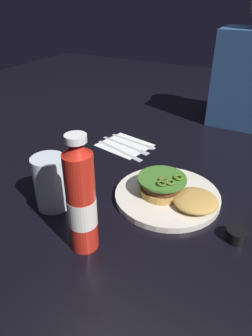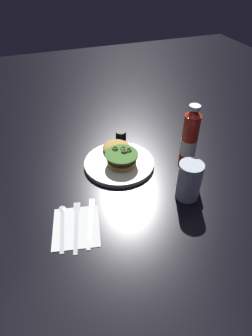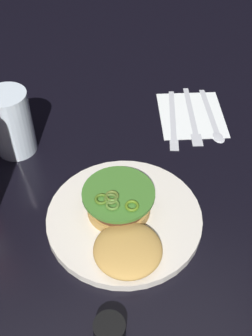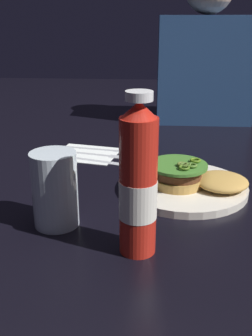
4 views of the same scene
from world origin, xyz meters
name	(u,v)px [view 1 (image 1 of 4)]	position (x,y,z in m)	size (l,w,h in m)	color
ground_plane	(167,189)	(0.00, 0.00, 0.00)	(3.00, 3.00, 0.00)	black
dinner_plate	(167,196)	(0.01, -0.04, 0.01)	(0.27, 0.27, 0.02)	silver
burger_sandwich	(174,191)	(0.04, -0.05, 0.04)	(0.20, 0.12, 0.05)	#BF9045
ketchup_bottle	(81,201)	(-0.07, -0.28, 0.11)	(0.06, 0.06, 0.25)	red
water_glass	(51,183)	(-0.22, -0.20, 0.07)	(0.08, 0.08, 0.13)	silver
condiment_cup	(237,235)	(0.20, -0.11, 0.01)	(0.05, 0.05, 0.03)	black
napkin	(125,145)	(-0.23, 0.18, 0.00)	(0.16, 0.14, 0.00)	white
butter_knife	(122,151)	(-0.21, 0.13, 0.00)	(0.20, 0.07, 0.00)	silver
fork_utensil	(129,146)	(-0.21, 0.17, 0.00)	(0.20, 0.06, 0.00)	silver
spoon_utensil	(139,142)	(-0.19, 0.21, 0.00)	(0.18, 0.05, 0.00)	silver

